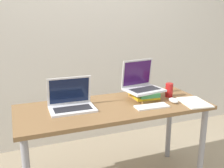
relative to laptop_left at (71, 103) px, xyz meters
The scene contains 9 objects.
wall_back 1.13m from the laptop_left, 70.21° to the left, with size 8.00×0.05×2.70m.
desk 0.36m from the laptop_left, ahead, with size 1.53×0.62×0.74m.
laptop_left is the anchor object (origin of this frame).
book_stack 0.64m from the laptop_left, ahead, with size 0.22×0.27×0.08m.
laptop_on_books 0.63m from the laptop_left, ahead, with size 0.34×0.29×0.25m.
wireless_keyboard 0.63m from the laptop_left, 18.07° to the right, with size 0.27×0.12×0.01m.
mouse 0.83m from the laptop_left, 11.34° to the right, with size 0.06×0.11×0.04m.
notepad 1.00m from the laptop_left, 13.45° to the right, with size 0.24×0.30×0.01m.
soda_can 0.87m from the laptop_left, ahead, with size 0.07×0.07×0.12m.
Camera 1 is at (-0.73, -1.53, 1.46)m, focal length 42.00 mm.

